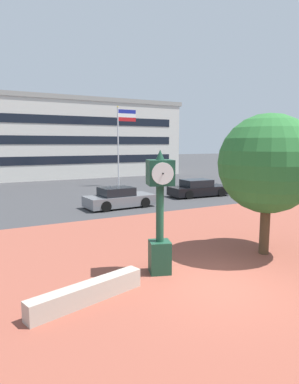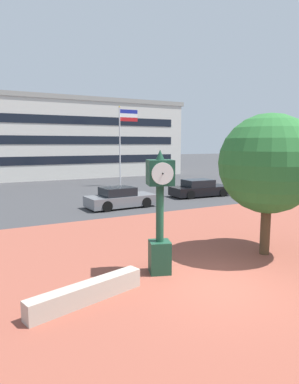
{
  "view_description": "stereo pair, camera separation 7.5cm",
  "coord_description": "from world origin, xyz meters",
  "views": [
    {
      "loc": [
        -5.92,
        -7.01,
        3.95
      ],
      "look_at": [
        -1.11,
        1.91,
        2.49
      ],
      "focal_mm": 31.46,
      "sensor_mm": 36.0,
      "label": 1
    },
    {
      "loc": [
        -5.85,
        -7.04,
        3.95
      ],
      "look_at": [
        -1.11,
        1.91,
        2.49
      ],
      "focal_mm": 31.46,
      "sensor_mm": 36.0,
      "label": 2
    }
  ],
  "objects": [
    {
      "name": "plaza_tree",
      "position": [
        3.48,
        1.47,
        3.18
      ],
      "size": [
        3.73,
        3.47,
        4.99
      ],
      "color": "#4C3823",
      "rests_on": "ground"
    },
    {
      "name": "civic_building",
      "position": [
        3.07,
        34.87,
        4.59
      ],
      "size": [
        31.05,
        10.3,
        9.16
      ],
      "color": "beige",
      "rests_on": "ground"
    },
    {
      "name": "planter_wall",
      "position": [
        -3.51,
        0.73,
        0.25
      ],
      "size": [
        3.19,
        1.24,
        0.5
      ],
      "primitive_type": "cube",
      "rotation": [
        0.0,
        0.0,
        0.27
      ],
      "color": "#ADA393",
      "rests_on": "ground"
    },
    {
      "name": "ground_plane",
      "position": [
        0.0,
        0.0,
        0.0
      ],
      "size": [
        200.0,
        200.0,
        0.0
      ],
      "primitive_type": "plane",
      "color": "#38383A"
    },
    {
      "name": "car_street_mid",
      "position": [
        9.29,
        13.39,
        0.57
      ],
      "size": [
        4.67,
        2.15,
        1.28
      ],
      "rotation": [
        0.0,
        0.0,
        4.66
      ],
      "color": "black",
      "rests_on": "ground"
    },
    {
      "name": "plaza_brick_paving",
      "position": [
        0.0,
        2.78,
        0.0
      ],
      "size": [
        44.0,
        13.55,
        0.01
      ],
      "primitive_type": "cube",
      "color": "brown",
      "rests_on": "ground"
    },
    {
      "name": "flagpole_primary",
      "position": [
        6.62,
        21.79,
        4.52
      ],
      "size": [
        1.88,
        0.14,
        7.32
      ],
      "color": "silver",
      "rests_on": "ground"
    },
    {
      "name": "car_street_near",
      "position": [
        2.2,
        12.08,
        0.57
      ],
      "size": [
        4.37,
        2.15,
        1.28
      ],
      "rotation": [
        0.0,
        0.0,
        4.77
      ],
      "color": "slate",
      "rests_on": "ground"
    },
    {
      "name": "street_clock",
      "position": [
        -0.93,
        1.58,
        1.92
      ],
      "size": [
        0.95,
        0.97,
        3.77
      ],
      "rotation": [
        0.0,
        0.0,
        -0.33
      ],
      "color": "#19422D",
      "rests_on": "ground"
    }
  ]
}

